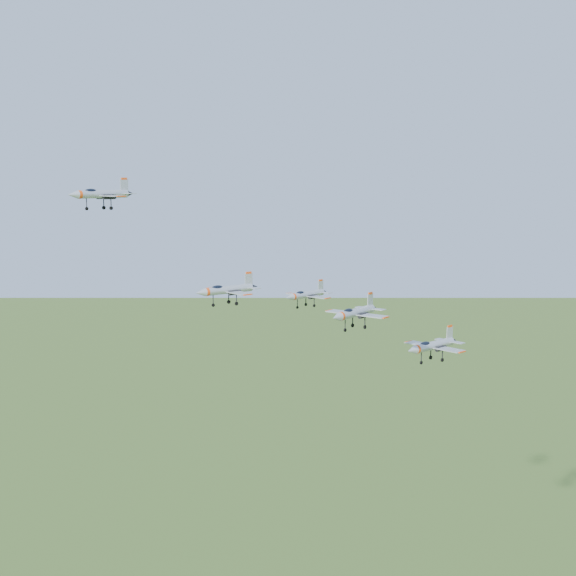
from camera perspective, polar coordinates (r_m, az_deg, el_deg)
jet_lead at (r=128.62m, az=-13.17°, el=6.53°), size 11.80×9.89×3.16m
jet_left_high at (r=122.93m, az=-4.39°, el=-0.12°), size 11.57×9.57×3.09m
jet_right_high at (r=118.35m, az=4.77°, el=-1.75°), size 11.67×9.97×3.19m
jet_left_low at (r=140.77m, az=1.30°, el=-0.46°), size 10.75×9.07×2.89m
jet_right_low at (r=137.11m, az=10.22°, el=-4.04°), size 13.43×11.21×3.59m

